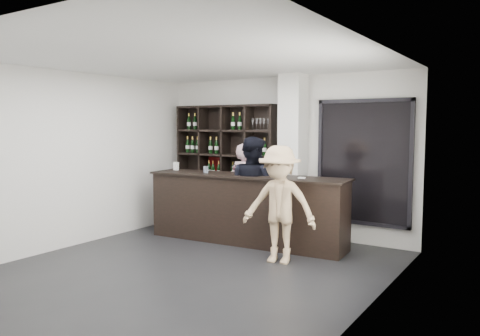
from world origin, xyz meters
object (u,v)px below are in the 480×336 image
Objects in this scene: wine_shelf at (226,167)px; taster_pink at (244,188)px; tasting_counter at (246,209)px; customer at (279,204)px; taster_black at (252,190)px.

taster_pink is (0.53, -0.17, -0.36)m from wine_shelf.
taster_pink is at bearing -17.24° from wine_shelf.
tasting_counter is 0.83m from taster_pink.
wine_shelf is at bearing 135.61° from tasting_counter.
customer is at bearing -38.83° from tasting_counter.
customer is (2.00, -1.52, -0.34)m from wine_shelf.
wine_shelf is 1.30m from taster_black.
wine_shelf is at bearing -15.47° from taster_pink.
wine_shelf is 1.41m from tasting_counter.
customer reaches higher than taster_pink.
wine_shelf is 1.39× the size of customer.
wine_shelf is 1.43× the size of taster_pink.
taster_black is (0.52, -0.55, 0.07)m from taster_pink.
wine_shelf reaches higher than taster_pink.
customer is at bearing 151.94° from taster_black.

